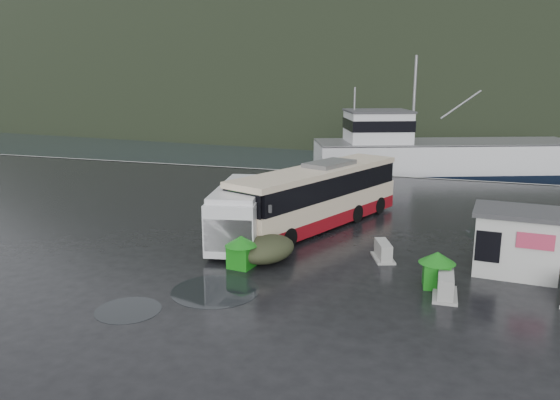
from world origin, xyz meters
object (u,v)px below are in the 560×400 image
(ticket_kiosk, at_px, (513,273))
(fishing_trawler, at_px, (445,164))
(waste_bin_left, at_px, (242,267))
(jersey_barrier_b, at_px, (445,296))
(dome_tent, at_px, (267,261))
(coach_bus, at_px, (318,226))
(white_van, at_px, (242,241))
(waste_bin_right, at_px, (435,287))
(jersey_barrier_a, at_px, (383,259))

(ticket_kiosk, height_order, fishing_trawler, fishing_trawler)
(waste_bin_left, xyz_separation_m, jersey_barrier_b, (8.15, -0.59, 0.00))
(waste_bin_left, relative_size, dome_tent, 0.49)
(coach_bus, xyz_separation_m, waste_bin_left, (-1.52, -7.06, 0.00))
(white_van, xyz_separation_m, waste_bin_right, (9.09, -3.09, 0.00))
(dome_tent, height_order, jersey_barrier_b, dome_tent)
(waste_bin_left, relative_size, jersey_barrier_b, 0.79)
(coach_bus, relative_size, fishing_trawler, 0.44)
(waste_bin_left, height_order, waste_bin_right, waste_bin_right)
(jersey_barrier_a, distance_m, jersey_barrier_b, 4.31)
(white_van, relative_size, waste_bin_left, 4.83)
(waste_bin_right, relative_size, jersey_barrier_b, 0.80)
(white_van, height_order, waste_bin_left, white_van)
(jersey_barrier_b, bearing_deg, white_van, 157.44)
(waste_bin_left, bearing_deg, jersey_barrier_b, -4.14)
(waste_bin_left, relative_size, fishing_trawler, 0.05)
(waste_bin_right, bearing_deg, ticket_kiosk, 40.29)
(waste_bin_right, distance_m, ticket_kiosk, 3.86)
(coach_bus, height_order, jersey_barrier_b, coach_bus)
(white_van, relative_size, jersey_barrier_a, 4.23)
(white_van, height_order, ticket_kiosk, white_van)
(waste_bin_right, bearing_deg, coach_bus, 132.63)
(coach_bus, bearing_deg, fishing_trawler, 97.62)
(coach_bus, distance_m, waste_bin_right, 9.27)
(fishing_trawler, bearing_deg, jersey_barrier_a, -115.46)
(white_van, relative_size, ticket_kiosk, 1.95)
(waste_bin_right, distance_m, fishing_trawler, 30.21)
(white_van, distance_m, fishing_trawler, 28.49)
(fishing_trawler, bearing_deg, white_van, -129.26)
(jersey_barrier_b, bearing_deg, waste_bin_left, 175.86)
(dome_tent, height_order, ticket_kiosk, ticket_kiosk)
(jersey_barrier_a, relative_size, fishing_trawler, 0.06)
(waste_bin_left, height_order, ticket_kiosk, ticket_kiosk)
(waste_bin_left, xyz_separation_m, jersey_barrier_a, (5.49, 2.80, 0.00))
(waste_bin_left, bearing_deg, ticket_kiosk, 14.31)
(coach_bus, height_order, dome_tent, coach_bus)
(jersey_barrier_a, xyz_separation_m, jersey_barrier_b, (2.66, -3.39, 0.00))
(white_van, bearing_deg, waste_bin_right, -29.87)
(jersey_barrier_a, bearing_deg, fishing_trawler, 85.96)
(ticket_kiosk, bearing_deg, jersey_barrier_a, -175.76)
(white_van, distance_m, jersey_barrier_b, 10.22)
(coach_bus, height_order, white_van, coach_bus)
(ticket_kiosk, distance_m, fishing_trawler, 27.91)
(coach_bus, xyz_separation_m, white_van, (-2.81, -3.73, 0.00))
(waste_bin_right, bearing_deg, jersey_barrier_b, -66.92)
(ticket_kiosk, distance_m, jersey_barrier_b, 4.22)
(ticket_kiosk, xyz_separation_m, jersey_barrier_b, (-2.59, -3.33, 0.00))
(dome_tent, distance_m, fishing_trawler, 30.19)
(jersey_barrier_b, bearing_deg, waste_bin_right, 113.08)
(waste_bin_right, bearing_deg, fishing_trawler, 90.68)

